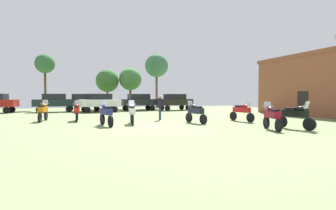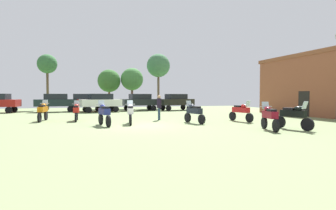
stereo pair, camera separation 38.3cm
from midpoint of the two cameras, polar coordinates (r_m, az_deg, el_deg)
The scene contains 19 objects.
ground_plane at distance 15.73m, azimuth -5.53°, elevation -4.52°, with size 44.00×52.00×0.02m.
motorcycle_1 at distance 19.52m, azimuth -18.79°, elevation -1.23°, with size 0.62×2.19×1.44m.
motorcycle_2 at distance 15.37m, azimuth 26.29°, elevation -2.08°, with size 0.78×2.18×1.50m.
motorcycle_3 at distance 20.20m, azimuth -25.09°, elevation -1.13°, with size 0.63×2.31×1.49m.
motorcycle_4 at distance 16.58m, azimuth -7.56°, elevation -1.62°, with size 0.65×2.14×1.49m.
motorcycle_5 at distance 15.90m, azimuth -13.05°, elevation -1.78°, with size 0.73×2.14×1.51m.
motorcycle_7 at distance 14.54m, azimuth 21.93°, elevation -2.32°, with size 0.80×2.04×1.46m.
motorcycle_8 at distance 18.84m, azimuth 16.17°, elevation -1.28°, with size 0.70×2.26×1.46m.
motorcycle_9 at distance 17.08m, azimuth 6.34°, elevation -1.56°, with size 0.75×2.09×1.46m.
car_1 at distance 29.41m, azimuth -14.07°, elevation 0.76°, with size 4.57×2.59×2.00m.
car_2 at distance 31.39m, azimuth -22.84°, elevation 0.74°, with size 4.35×1.92×2.00m.
car_3 at distance 32.22m, azimuth 2.12°, elevation 0.93°, with size 4.57×2.61×2.00m.
car_4 at distance 31.36m, azimuth -17.33°, elevation 0.81°, with size 4.38×2.01×2.00m.
car_6 at distance 31.60m, azimuth -5.76°, elevation 0.90°, with size 4.49×2.32×2.00m.
person_1 at distance 19.23m, azimuth -1.38°, elevation -0.08°, with size 0.46×0.46×1.83m.
tree_1 at distance 37.17m, azimuth -24.53°, elevation 7.99°, with size 2.43×2.43×7.08m.
tree_2 at distance 36.89m, azimuth -12.40°, elevation 5.13°, with size 3.11×3.11×5.39m.
tree_3 at distance 38.73m, azimuth -1.83°, elevation 8.50°, with size 3.39×3.39×7.91m.
tree_6 at distance 36.92m, azimuth -7.55°, elevation 5.54°, with size 3.11×3.11×5.65m.
Camera 2 is at (-3.13, -15.34, 1.79)m, focal length 28.01 mm.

